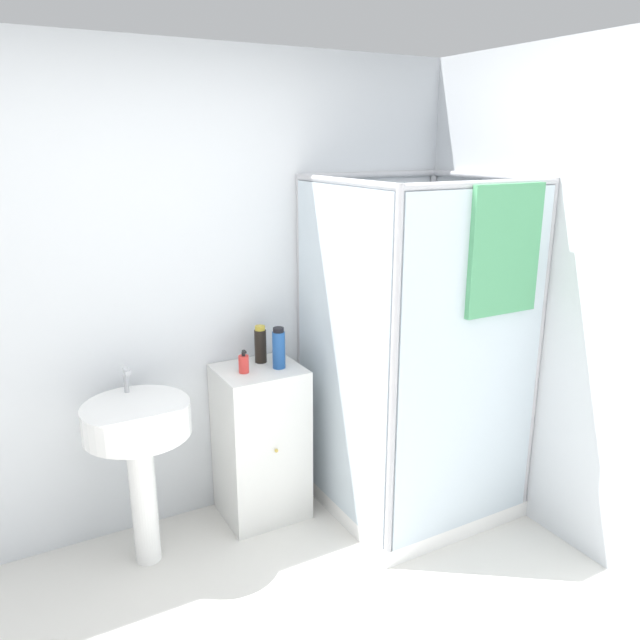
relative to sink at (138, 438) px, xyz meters
The scene contains 7 objects.
wall_back 0.73m from the sink, 49.24° to the left, with size 6.40×0.06×2.50m, color silver.
shower_enclosure 1.46m from the sink, 10.24° to the right, with size 0.96×0.99×1.86m.
vanity_cabinet 0.72m from the sink, ahead, with size 0.44×0.41×0.87m.
sink is the anchor object (origin of this frame).
soap_dispenser 0.64m from the sink, ahead, with size 0.05×0.06×0.12m.
shampoo_bottle_tall_black 0.81m from the sink, 14.79° to the left, with size 0.06×0.06×0.21m.
shampoo_bottle_blue 0.83m from the sink, ahead, with size 0.07×0.07×0.22m.
Camera 1 is at (-0.83, -1.41, 2.03)m, focal length 35.00 mm.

